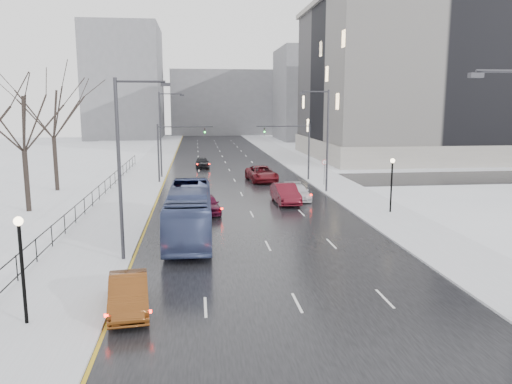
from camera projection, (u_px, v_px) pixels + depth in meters
name	position (u px, v px, depth m)	size (l,w,h in m)	color
road	(228.00, 168.00, 67.81)	(16.00, 150.00, 0.04)	black
cross_road	(235.00, 182.00, 56.07)	(130.00, 10.00, 0.04)	black
sidewalk_left	(150.00, 169.00, 66.57)	(5.00, 150.00, 0.16)	silver
sidewalk_right	(304.00, 167.00, 69.02)	(5.00, 150.00, 0.16)	silver
park_strip	(76.00, 170.00, 65.47)	(14.00, 150.00, 0.12)	white
tree_park_d	(29.00, 212.00, 40.31)	(8.75, 8.75, 12.50)	black
tree_park_e	(58.00, 191.00, 50.04)	(9.45, 9.45, 13.50)	black
iron_fence	(79.00, 210.00, 36.80)	(0.06, 70.00, 1.30)	black
streetlight_r_mid	(325.00, 136.00, 48.23)	(2.95, 0.25, 10.00)	#2D2D33
streetlight_l_near	(123.00, 161.00, 26.77)	(2.95, 0.25, 10.00)	#2D2D33
streetlight_l_far	(162.00, 130.00, 58.06)	(2.95, 0.25, 10.00)	#2D2D33
lamppost_l	(21.00, 255.00, 19.08)	(0.36, 0.36, 4.28)	black
lamppost_r_mid	(392.00, 177.00, 39.25)	(0.36, 0.36, 4.28)	black
mast_signal_right	(300.00, 145.00, 56.22)	(6.10, 0.33, 6.50)	#2D2D33
mast_signal_left	(168.00, 146.00, 54.51)	(6.10, 0.33, 6.50)	#2D2D33
no_uturn_sign	(324.00, 165.00, 52.84)	(0.60, 0.06, 2.70)	#2D2D33
civic_building	(436.00, 88.00, 81.68)	(41.00, 31.00, 24.80)	gray
bldg_far_right	(327.00, 94.00, 122.95)	(24.00, 20.00, 22.00)	slate
bldg_far_left	(125.00, 83.00, 126.37)	(18.00, 22.00, 28.00)	slate
bldg_far_center	(224.00, 103.00, 144.94)	(30.00, 18.00, 18.00)	slate
sedan_left_near	(129.00, 293.00, 20.92)	(1.59, 4.55, 1.50)	#643211
bus	(189.00, 212.00, 32.40)	(2.76, 11.80, 3.29)	#394570
sedan_center_near	(207.00, 204.00, 39.69)	(1.77, 4.40, 1.50)	#450B22
sedan_right_near	(285.00, 194.00, 43.64)	(1.82, 5.22, 1.72)	#510D18
sedan_right_cross	(262.00, 174.00, 56.22)	(2.84, 6.17, 1.71)	#560E16
sedan_right_far	(297.00, 192.00, 45.47)	(1.89, 4.64, 1.35)	silver
sedan_center_far	(202.00, 162.00, 68.08)	(1.73, 4.30, 1.47)	black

